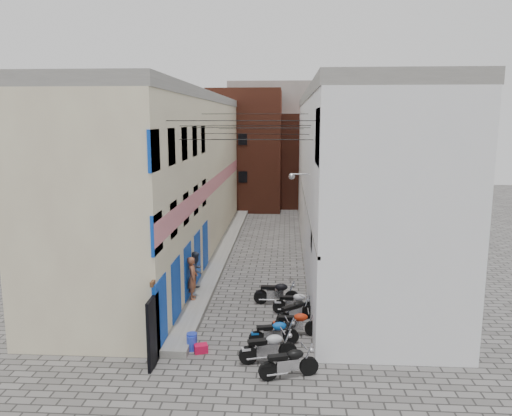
% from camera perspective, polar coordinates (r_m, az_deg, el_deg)
% --- Properties ---
extents(ground, '(90.00, 90.00, 0.00)m').
position_cam_1_polar(ground, '(16.54, -2.28, -17.03)').
color(ground, '#565451').
rests_on(ground, ground).
extents(plinth, '(0.90, 26.00, 0.25)m').
position_cam_1_polar(plinth, '(28.85, -3.71, -4.84)').
color(plinth, gray).
rests_on(plinth, ground).
extents(building_left, '(5.10, 27.00, 9.00)m').
position_cam_1_polar(building_left, '(28.52, -9.69, 3.81)').
color(building_left, '#C7B696').
rests_on(building_left, ground).
extents(building_right, '(5.94, 26.00, 9.00)m').
position_cam_1_polar(building_right, '(28.02, 10.66, 3.69)').
color(building_right, white).
rests_on(building_right, ground).
extents(building_far_brick_left, '(6.00, 6.00, 10.00)m').
position_cam_1_polar(building_far_brick_left, '(42.87, -1.17, 6.68)').
color(building_far_brick_left, maroon).
rests_on(building_far_brick_left, ground).
extents(building_far_brick_right, '(5.00, 6.00, 8.00)m').
position_cam_1_polar(building_far_brick_right, '(44.81, 5.46, 5.50)').
color(building_far_brick_right, maroon).
rests_on(building_far_brick_right, ground).
extents(building_far_concrete, '(8.00, 5.00, 11.00)m').
position_cam_1_polar(building_far_concrete, '(48.71, 1.79, 7.67)').
color(building_far_concrete, gray).
rests_on(building_far_concrete, ground).
extents(far_shopfront, '(2.00, 0.30, 2.40)m').
position_cam_1_polar(far_shopfront, '(40.38, 1.35, 1.04)').
color(far_shopfront, black).
rests_on(far_shopfront, ground).
extents(overhead_wires, '(5.80, 13.02, 1.32)m').
position_cam_1_polar(overhead_wires, '(22.35, -0.39, 9.02)').
color(overhead_wires, black).
rests_on(overhead_wires, ground).
extents(motorcycle_a, '(1.93, 1.09, 1.06)m').
position_cam_1_polar(motorcycle_a, '(15.37, 3.77, -17.06)').
color(motorcycle_a, black).
rests_on(motorcycle_a, ground).
extents(motorcycle_b, '(1.97, 1.12, 1.09)m').
position_cam_1_polar(motorcycle_b, '(16.22, 1.39, -15.46)').
color(motorcycle_b, '#A5A5AA').
rests_on(motorcycle_b, ground).
extents(motorcycle_c, '(1.80, 0.90, 1.00)m').
position_cam_1_polar(motorcycle_c, '(17.32, 2.06, -13.90)').
color(motorcycle_c, '#0B4DA8').
rests_on(motorcycle_c, ground).
extents(motorcycle_d, '(1.76, 0.61, 1.01)m').
position_cam_1_polar(motorcycle_d, '(18.06, 4.53, -12.86)').
color(motorcycle_d, '#AE260C').
rests_on(motorcycle_d, ground).
extents(motorcycle_e, '(1.67, 1.52, 1.00)m').
position_cam_1_polar(motorcycle_e, '(19.14, 4.48, -11.53)').
color(motorcycle_e, black).
rests_on(motorcycle_e, ground).
extents(motorcycle_f, '(1.74, 0.55, 1.01)m').
position_cam_1_polar(motorcycle_f, '(19.94, 4.44, -10.61)').
color(motorcycle_f, '#BBBBC0').
rests_on(motorcycle_f, ground).
extents(motorcycle_g, '(1.88, 0.60, 1.09)m').
position_cam_1_polar(motorcycle_g, '(20.86, 2.34, -9.51)').
color(motorcycle_g, black).
rests_on(motorcycle_g, ground).
extents(person_a, '(0.54, 0.72, 1.78)m').
position_cam_1_polar(person_a, '(20.80, -7.28, -7.93)').
color(person_a, '#9B5638').
rests_on(person_a, plinth).
extents(person_b, '(0.82, 0.95, 1.68)m').
position_cam_1_polar(person_b, '(21.93, -6.86, -7.09)').
color(person_b, '#2F3647').
rests_on(person_b, plinth).
extents(water_jug_near, '(0.35, 0.35, 0.50)m').
position_cam_1_polar(water_jug_near, '(17.22, -7.38, -15.04)').
color(water_jug_near, blue).
rests_on(water_jug_near, ground).
extents(water_jug_far, '(0.45, 0.45, 0.55)m').
position_cam_1_polar(water_jug_far, '(17.27, -7.33, -14.87)').
color(water_jug_far, '#243AB5').
rests_on(water_jug_far, ground).
extents(red_crate, '(0.51, 0.45, 0.27)m').
position_cam_1_polar(red_crate, '(17.08, -6.31, -15.67)').
color(red_crate, '#C10D36').
rests_on(red_crate, ground).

